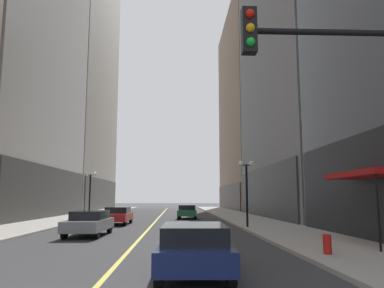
{
  "coord_description": "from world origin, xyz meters",
  "views": [
    {
      "loc": [
        1.83,
        -3.53,
        2.03
      ],
      "look_at": [
        3.32,
        33.72,
        7.32
      ],
      "focal_mm": 35.35,
      "sensor_mm": 36.0,
      "label": 1
    }
  ],
  "objects_px": {
    "car_navy": "(194,247)",
    "car_green": "(187,211)",
    "street_lamp_right_mid": "(247,179)",
    "car_grey": "(89,222)",
    "car_red": "(118,215)",
    "traffic_light_near_right": "(364,106)",
    "fire_hydrant_right": "(327,247)",
    "street_lamp_left_far": "(90,184)"
  },
  "relations": [
    {
      "from": "car_navy",
      "to": "car_green",
      "type": "xyz_separation_m",
      "value": [
        0.55,
        26.64,
        -0.0
      ]
    },
    {
      "from": "car_green",
      "to": "street_lamp_left_far",
      "type": "relative_size",
      "value": 0.97
    },
    {
      "from": "car_navy",
      "to": "car_grey",
      "type": "xyz_separation_m",
      "value": [
        -5.14,
        10.41,
        -0.0
      ]
    },
    {
      "from": "car_navy",
      "to": "street_lamp_right_mid",
      "type": "relative_size",
      "value": 1.04
    },
    {
      "from": "car_navy",
      "to": "car_grey",
      "type": "relative_size",
      "value": 1.01
    },
    {
      "from": "traffic_light_near_right",
      "to": "street_lamp_right_mid",
      "type": "xyz_separation_m",
      "value": [
        1.05,
        17.87,
        -0.49
      ]
    },
    {
      "from": "car_green",
      "to": "fire_hydrant_right",
      "type": "xyz_separation_m",
      "value": [
        4.05,
        -24.19,
        -0.32
      ]
    },
    {
      "from": "traffic_light_near_right",
      "to": "street_lamp_left_far",
      "type": "height_order",
      "value": "traffic_light_near_right"
    },
    {
      "from": "traffic_light_near_right",
      "to": "street_lamp_right_mid",
      "type": "relative_size",
      "value": 1.28
    },
    {
      "from": "car_green",
      "to": "street_lamp_left_far",
      "type": "xyz_separation_m",
      "value": [
        -9.25,
        -0.68,
        2.54
      ]
    },
    {
      "from": "car_green",
      "to": "fire_hydrant_right",
      "type": "height_order",
      "value": "car_green"
    },
    {
      "from": "street_lamp_left_far",
      "to": "car_green",
      "type": "bearing_deg",
      "value": 4.23
    },
    {
      "from": "car_green",
      "to": "car_red",
      "type": "bearing_deg",
      "value": -125.57
    },
    {
      "from": "car_red",
      "to": "street_lamp_left_far",
      "type": "xyz_separation_m",
      "value": [
        -3.75,
        7.01,
        2.54
      ]
    },
    {
      "from": "car_red",
      "to": "fire_hydrant_right",
      "type": "xyz_separation_m",
      "value": [
        9.55,
        -16.5,
        -0.32
      ]
    },
    {
      "from": "street_lamp_left_far",
      "to": "fire_hydrant_right",
      "type": "height_order",
      "value": "street_lamp_left_far"
    },
    {
      "from": "traffic_light_near_right",
      "to": "car_green",
      "type": "bearing_deg",
      "value": 94.72
    },
    {
      "from": "car_navy",
      "to": "traffic_light_near_right",
      "type": "bearing_deg",
      "value": -49.61
    },
    {
      "from": "car_navy",
      "to": "fire_hydrant_right",
      "type": "distance_m",
      "value": 5.22
    },
    {
      "from": "car_green",
      "to": "car_navy",
      "type": "bearing_deg",
      "value": -91.19
    },
    {
      "from": "street_lamp_left_far",
      "to": "traffic_light_near_right",
      "type": "bearing_deg",
      "value": -68.31
    },
    {
      "from": "traffic_light_near_right",
      "to": "street_lamp_left_far",
      "type": "bearing_deg",
      "value": 111.69
    },
    {
      "from": "street_lamp_left_far",
      "to": "fire_hydrant_right",
      "type": "distance_m",
      "value": 27.16
    },
    {
      "from": "car_green",
      "to": "street_lamp_right_mid",
      "type": "xyz_separation_m",
      "value": [
        3.55,
        -12.36,
        2.54
      ]
    },
    {
      "from": "car_navy",
      "to": "car_red",
      "type": "bearing_deg",
      "value": 104.63
    },
    {
      "from": "car_green",
      "to": "traffic_light_near_right",
      "type": "xyz_separation_m",
      "value": [
        2.5,
        -30.23,
        3.02
      ]
    },
    {
      "from": "car_navy",
      "to": "car_red",
      "type": "height_order",
      "value": "same"
    },
    {
      "from": "car_navy",
      "to": "fire_hydrant_right",
      "type": "bearing_deg",
      "value": 28.03
    },
    {
      "from": "car_red",
      "to": "street_lamp_right_mid",
      "type": "xyz_separation_m",
      "value": [
        9.05,
        -4.67,
        2.54
      ]
    },
    {
      "from": "car_grey",
      "to": "car_red",
      "type": "height_order",
      "value": "same"
    },
    {
      "from": "car_grey",
      "to": "traffic_light_near_right",
      "type": "bearing_deg",
      "value": -59.65
    },
    {
      "from": "traffic_light_near_right",
      "to": "street_lamp_left_far",
      "type": "xyz_separation_m",
      "value": [
        -11.75,
        29.54,
        -0.49
      ]
    },
    {
      "from": "car_red",
      "to": "fire_hydrant_right",
      "type": "relative_size",
      "value": 5.59
    },
    {
      "from": "street_lamp_left_far",
      "to": "fire_hydrant_right",
      "type": "relative_size",
      "value": 5.54
    },
    {
      "from": "car_red",
      "to": "street_lamp_right_mid",
      "type": "bearing_deg",
      "value": -27.28
    },
    {
      "from": "street_lamp_right_mid",
      "to": "fire_hydrant_right",
      "type": "xyz_separation_m",
      "value": [
        0.5,
        -11.83,
        -2.86
      ]
    },
    {
      "from": "car_grey",
      "to": "street_lamp_right_mid",
      "type": "xyz_separation_m",
      "value": [
        9.25,
        3.87,
        2.54
      ]
    },
    {
      "from": "car_navy",
      "to": "car_green",
      "type": "bearing_deg",
      "value": 88.81
    },
    {
      "from": "car_green",
      "to": "traffic_light_near_right",
      "type": "bearing_deg",
      "value": -85.28
    },
    {
      "from": "traffic_light_near_right",
      "to": "fire_hydrant_right",
      "type": "relative_size",
      "value": 7.06
    },
    {
      "from": "car_grey",
      "to": "car_red",
      "type": "xyz_separation_m",
      "value": [
        0.2,
        8.54,
        -0.0
      ]
    },
    {
      "from": "car_green",
      "to": "street_lamp_left_far",
      "type": "height_order",
      "value": "street_lamp_left_far"
    }
  ]
}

